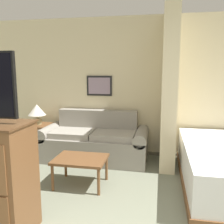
# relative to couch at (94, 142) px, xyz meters

# --- Properties ---
(wall_back) EXTENTS (6.40, 0.16, 2.60)m
(wall_back) POSITION_rel_couch_xyz_m (0.85, 0.48, 0.97)
(wall_back) COLOR beige
(wall_back) RESTS_ON ground_plane
(wall_partition_pillar) EXTENTS (0.24, 0.90, 2.60)m
(wall_partition_pillar) POSITION_rel_couch_xyz_m (1.30, -0.03, 0.98)
(wall_partition_pillar) COLOR beige
(wall_partition_pillar) RESTS_ON ground_plane
(couch) EXTENTS (1.95, 0.84, 0.87)m
(couch) POSITION_rel_couch_xyz_m (0.00, 0.00, 0.00)
(couch) COLOR gray
(couch) RESTS_ON ground_plane
(coffee_table) EXTENTS (0.72, 0.56, 0.40)m
(coffee_table) POSITION_rel_couch_xyz_m (0.09, -1.08, 0.03)
(coffee_table) COLOR brown
(coffee_table) RESTS_ON ground_plane
(side_table) EXTENTS (0.50, 0.50, 0.59)m
(side_table) POSITION_rel_couch_xyz_m (-1.15, 0.06, 0.18)
(side_table) COLOR brown
(side_table) RESTS_ON ground_plane
(table_lamp) EXTENTS (0.33, 0.33, 0.39)m
(table_lamp) POSITION_rel_couch_xyz_m (-1.15, 0.06, 0.53)
(table_lamp) COLOR tan
(table_lamp) RESTS_ON side_table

